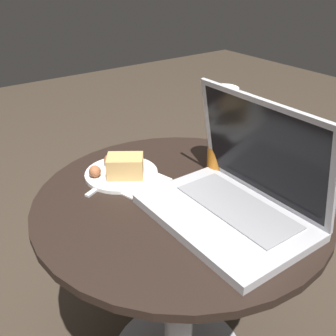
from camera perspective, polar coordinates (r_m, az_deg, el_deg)
name	(u,v)px	position (r m, az deg, el deg)	size (l,w,h in m)	color
table	(180,254)	(0.97, 1.76, -12.32)	(0.65, 0.65, 0.55)	#9E9EA3
napkin	(128,178)	(0.94, -5.82, -1.42)	(0.20, 0.16, 0.00)	white
laptop	(237,194)	(0.80, 10.02, -3.77)	(0.33, 0.23, 0.24)	#B2B2B7
beer_glass	(222,131)	(0.93, 7.79, 5.28)	(0.06, 0.06, 0.21)	#C6701E
snack_plate	(122,169)	(0.95, -6.73, -0.21)	(0.18, 0.18, 0.06)	silver
fork	(115,175)	(0.96, -7.71, -1.08)	(0.09, 0.17, 0.00)	silver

